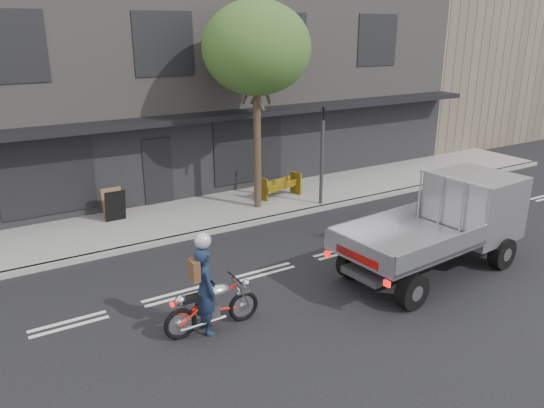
{
  "coord_description": "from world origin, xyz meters",
  "views": [
    {
      "loc": [
        -6.22,
        -10.53,
        5.95
      ],
      "look_at": [
        0.51,
        0.5,
        1.6
      ],
      "focal_mm": 35.0,
      "sensor_mm": 36.0,
      "label": 1
    }
  ],
  "objects": [
    {
      "name": "construction_barrier",
      "position": [
        3.39,
        4.51,
        0.57
      ],
      "size": [
        1.6,
        0.95,
        0.84
      ],
      "primitive_type": null,
      "rotation": [
        0.0,
        0.0,
        0.25
      ],
      "color": "#DDA50B",
      "rests_on": "sidewalk"
    },
    {
      "name": "kerb",
      "position": [
        0.0,
        3.1,
        0.07
      ],
      "size": [
        32.0,
        0.2,
        0.15
      ],
      "primitive_type": "cube",
      "color": "gray",
      "rests_on": "ground"
    },
    {
      "name": "building_main",
      "position": [
        0.0,
        11.3,
        4.0
      ],
      "size": [
        26.0,
        10.0,
        8.0
      ],
      "primitive_type": "cube",
      "color": "slate",
      "rests_on": "ground"
    },
    {
      "name": "rider",
      "position": [
        -2.43,
        -1.73,
        0.93
      ],
      "size": [
        0.46,
        0.69,
        1.86
      ],
      "primitive_type": "imported",
      "rotation": [
        0.0,
        0.0,
        1.55
      ],
      "color": "#142039",
      "rests_on": "ground"
    },
    {
      "name": "flatbed_ute",
      "position": [
        4.71,
        -2.07,
        1.37
      ],
      "size": [
        5.34,
        2.52,
        2.4
      ],
      "rotation": [
        0.0,
        0.0,
        0.08
      ],
      "color": "black",
      "rests_on": "ground"
    },
    {
      "name": "traffic_light_pole",
      "position": [
        4.2,
        3.35,
        1.65
      ],
      "size": [
        0.12,
        0.12,
        3.5
      ],
      "color": "#2D2D30",
      "rests_on": "ground"
    },
    {
      "name": "motorcycle",
      "position": [
        -2.28,
        -1.73,
        0.55
      ],
      "size": [
        2.1,
        0.61,
        1.08
      ],
      "rotation": [
        0.0,
        0.0,
        -0.02
      ],
      "color": "black",
      "rests_on": "ground"
    },
    {
      "name": "sidewalk",
      "position": [
        0.0,
        4.7,
        0.07
      ],
      "size": [
        32.0,
        3.2,
        0.15
      ],
      "primitive_type": "cube",
      "color": "gray",
      "rests_on": "ground"
    },
    {
      "name": "street_tree",
      "position": [
        2.2,
        4.2,
        5.28
      ],
      "size": [
        3.4,
        3.4,
        6.74
      ],
      "color": "#382B21",
      "rests_on": "ground"
    },
    {
      "name": "building_neighbour",
      "position": [
        20.0,
        11.3,
        5.0
      ],
      "size": [
        14.0,
        10.0,
        10.0
      ],
      "primitive_type": "cube",
      "color": "brown",
      "rests_on": "ground"
    },
    {
      "name": "ground",
      "position": [
        0.0,
        0.0,
        0.0
      ],
      "size": [
        80.0,
        80.0,
        0.0
      ],
      "primitive_type": "plane",
      "color": "black",
      "rests_on": "ground"
    },
    {
      "name": "sandwich_board",
      "position": [
        -2.28,
        5.25,
        0.65
      ],
      "size": [
        0.63,
        0.42,
        1.0
      ],
      "primitive_type": null,
      "rotation": [
        0.0,
        0.0,
        0.0
      ],
      "color": "black",
      "rests_on": "sidewalk"
    }
  ]
}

